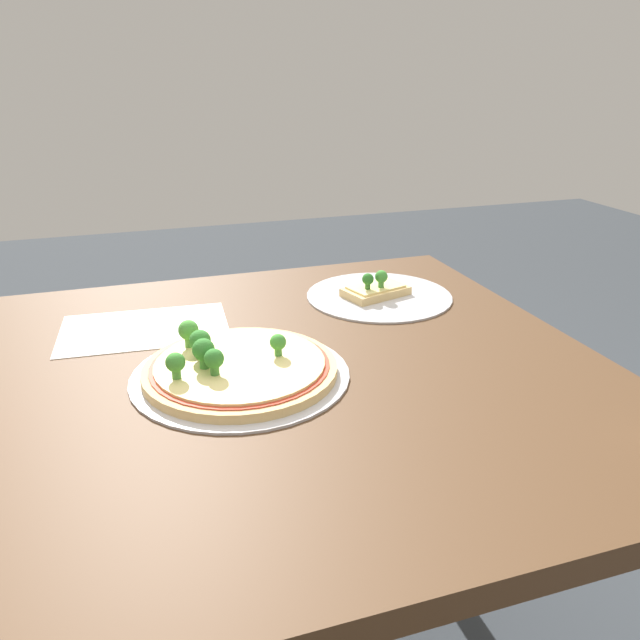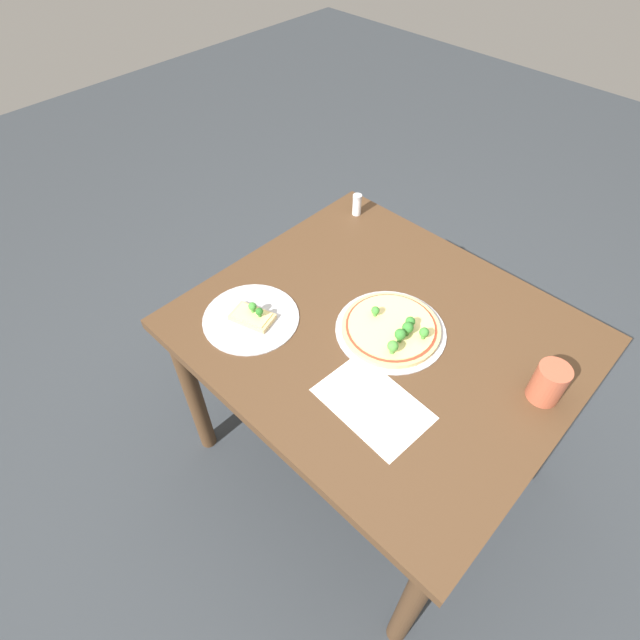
{
  "view_description": "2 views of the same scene",
  "coord_description": "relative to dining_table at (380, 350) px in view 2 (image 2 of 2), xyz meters",
  "views": [
    {
      "loc": [
        0.17,
        0.84,
        1.17
      ],
      "look_at": [
        -0.15,
        -0.12,
        0.76
      ],
      "focal_mm": 35.0,
      "sensor_mm": 36.0,
      "label": 1
    },
    {
      "loc": [
        0.54,
        -0.82,
        1.84
      ],
      "look_at": [
        -0.15,
        -0.12,
        0.76
      ],
      "focal_mm": 28.0,
      "sensor_mm": 36.0,
      "label": 2
    }
  ],
  "objects": [
    {
      "name": "ground_plane",
      "position": [
        0.0,
        0.0,
        -0.64
      ],
      "size": [
        8.0,
        8.0,
        0.0
      ],
      "primitive_type": "plane",
      "color": "#33383D"
    },
    {
      "name": "dining_table",
      "position": [
        0.0,
        0.0,
        0.0
      ],
      "size": [
        1.09,
        0.96,
        0.74
      ],
      "color": "#4C331E",
      "rests_on": "ground_plane"
    },
    {
      "name": "pizza_tray_whole",
      "position": [
        0.02,
        0.01,
        0.11
      ],
      "size": [
        0.33,
        0.33,
        0.07
      ],
      "color": "#B7B7BC",
      "rests_on": "dining_table"
    },
    {
      "name": "pizza_tray_slice",
      "position": [
        -0.31,
        -0.24,
        0.1
      ],
      "size": [
        0.29,
        0.29,
        0.06
      ],
      "color": "#B7B7BC",
      "rests_on": "dining_table"
    },
    {
      "name": "drinking_cup",
      "position": [
        0.45,
        0.11,
        0.15
      ],
      "size": [
        0.08,
        0.08,
        0.11
      ],
      "primitive_type": "cylinder",
      "color": "#AD5138",
      "rests_on": "dining_table"
    },
    {
      "name": "condiment_shaker",
      "position": [
        -0.43,
        0.38,
        0.14
      ],
      "size": [
        0.03,
        0.03,
        0.08
      ],
      "color": "silver",
      "rests_on": "dining_table"
    },
    {
      "name": "paper_menu",
      "position": [
        0.15,
        -0.22,
        0.1
      ],
      "size": [
        0.3,
        0.21,
        0.0
      ],
      "primitive_type": "cube",
      "rotation": [
        0.0,
        0.0,
        -0.06
      ],
      "color": "white",
      "rests_on": "dining_table"
    }
  ]
}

